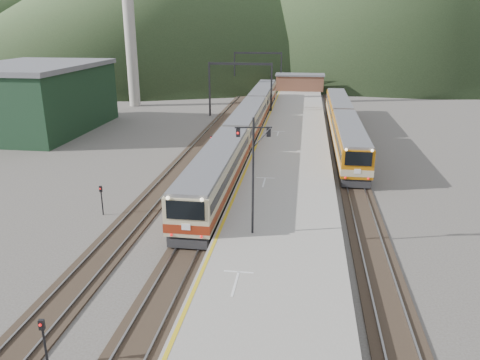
# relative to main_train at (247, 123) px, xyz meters

# --- Properties ---
(track_main) EXTENTS (2.60, 200.00, 0.23)m
(track_main) POSITION_rel_main_train_xyz_m (0.00, -0.87, -1.95)
(track_main) COLOR black
(track_main) RESTS_ON ground
(track_far) EXTENTS (2.60, 200.00, 0.23)m
(track_far) POSITION_rel_main_train_xyz_m (-5.00, -0.87, -1.95)
(track_far) COLOR black
(track_far) RESTS_ON ground
(track_second) EXTENTS (2.60, 200.00, 0.23)m
(track_second) POSITION_rel_main_train_xyz_m (11.50, -0.87, -1.95)
(track_second) COLOR black
(track_second) RESTS_ON ground
(platform) EXTENTS (8.00, 100.00, 1.00)m
(platform) POSITION_rel_main_train_xyz_m (5.60, -2.87, -1.51)
(platform) COLOR gray
(platform) RESTS_ON ground
(gantry_near) EXTENTS (9.55, 0.25, 8.00)m
(gantry_near) POSITION_rel_main_train_xyz_m (-2.85, 14.13, 3.57)
(gantry_near) COLOR black
(gantry_near) RESTS_ON ground
(gantry_far) EXTENTS (9.55, 0.25, 8.00)m
(gantry_far) POSITION_rel_main_train_xyz_m (-2.85, 39.13, 3.57)
(gantry_far) COLOR black
(gantry_far) RESTS_ON ground
(warehouse) EXTENTS (14.50, 20.50, 8.60)m
(warehouse) POSITION_rel_main_train_xyz_m (-28.00, 1.13, 2.30)
(warehouse) COLOR black
(warehouse) RESTS_ON ground
(smokestack) EXTENTS (1.80, 1.80, 30.00)m
(smokestack) POSITION_rel_main_train_xyz_m (-22.00, 21.13, 12.99)
(smokestack) COLOR #9E998E
(smokestack) RESTS_ON ground
(station_shed) EXTENTS (9.40, 4.40, 3.10)m
(station_shed) POSITION_rel_main_train_xyz_m (5.60, 37.13, 0.56)
(station_shed) COLOR brown
(station_shed) RESTS_ON platform
(main_train) EXTENTS (2.92, 59.97, 3.57)m
(main_train) POSITION_rel_main_train_xyz_m (0.00, 0.00, 0.00)
(main_train) COLOR tan
(main_train) RESTS_ON track_main
(second_train) EXTENTS (2.71, 36.98, 3.31)m
(second_train) POSITION_rel_main_train_xyz_m (11.50, 1.46, -0.13)
(second_train) COLOR #A25C09
(second_train) RESTS_ON track_second
(signal_mast) EXTENTS (2.18, 0.54, 7.38)m
(signal_mast) POSITION_rel_main_train_xyz_m (3.96, -28.71, 3.47)
(signal_mast) COLOR black
(signal_mast) RESTS_ON platform
(short_signal_a) EXTENTS (0.24, 0.19, 2.27)m
(short_signal_a) POSITION_rel_main_train_xyz_m (-3.24, -40.75, -0.55)
(short_signal_a) COLOR black
(short_signal_a) RESTS_ON ground
(short_signal_b) EXTENTS (0.23, 0.17, 2.27)m
(short_signal_b) POSITION_rel_main_train_xyz_m (-2.79, -8.29, -0.55)
(short_signal_b) COLOR black
(short_signal_b) RESTS_ON ground
(short_signal_c) EXTENTS (0.26, 0.22, 2.27)m
(short_signal_c) POSITION_rel_main_train_xyz_m (-7.65, -25.05, -0.55)
(short_signal_c) COLOR black
(short_signal_c) RESTS_ON ground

